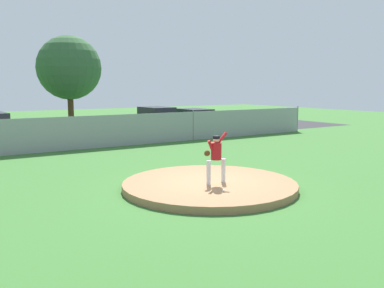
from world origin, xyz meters
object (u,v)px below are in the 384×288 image
Objects in this scene: parked_car_slate at (195,120)px; pitcher_youth at (216,154)px; parked_car_teal at (157,121)px; baseball at (224,191)px.

pitcher_youth is at bearing -120.96° from parked_car_slate.
parked_car_slate is 0.97× the size of parked_car_teal.
pitcher_youth is 0.35× the size of parked_car_teal.
pitcher_youth is 0.36× the size of parked_car_slate.
baseball is at bearing -111.37° from parked_car_teal.
pitcher_youth is at bearing -111.23° from parked_car_teal.
pitcher_youth reaches higher than parked_car_teal.
baseball is 0.02× the size of parked_car_slate.
parked_car_teal is at bearing 177.33° from parked_car_slate.
parked_car_teal is (6.19, 15.83, 0.58)m from baseball.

